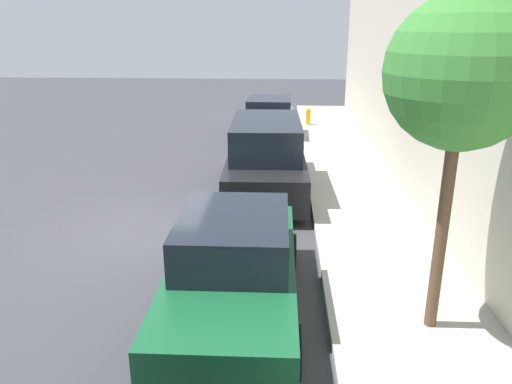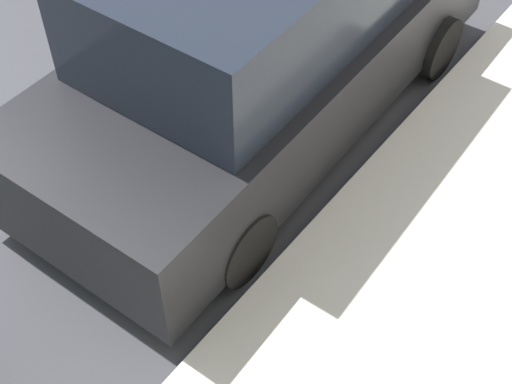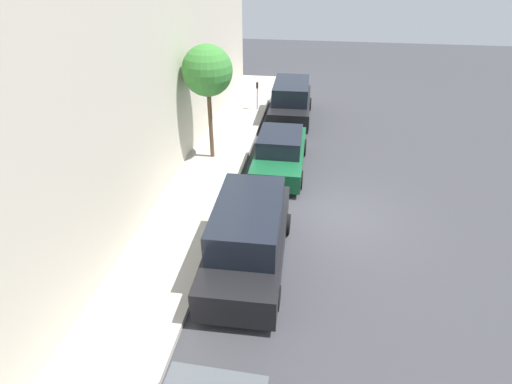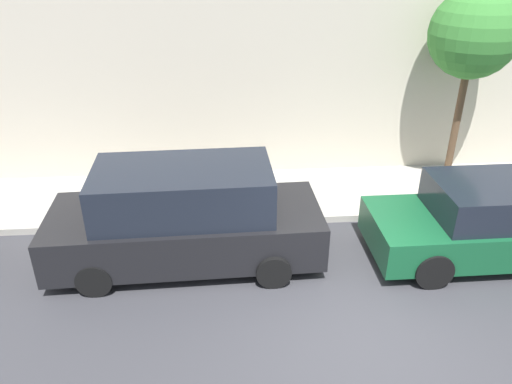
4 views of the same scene
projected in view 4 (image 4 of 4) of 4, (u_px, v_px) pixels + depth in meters
ground_plane at (357, 343)px, 7.52m from camera, size 60.00×60.00×0.00m
sidewalk at (306, 194)px, 11.64m from camera, size 2.42×32.00×0.15m
parked_sedan_second at (490, 222)px, 9.24m from camera, size 1.92×4.51×1.54m
parked_minivan_third at (185, 217)px, 9.02m from camera, size 2.02×4.94×1.90m
street_tree at (474, 35)px, 10.42m from camera, size 1.88×1.88×4.41m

